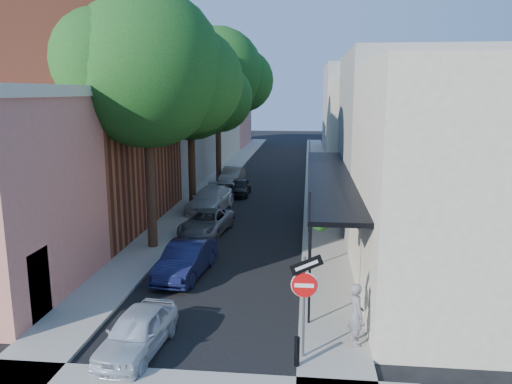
% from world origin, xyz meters
% --- Properties ---
extents(ground, '(160.00, 160.00, 0.00)m').
position_xyz_m(ground, '(0.00, 0.00, 0.00)').
color(ground, black).
rests_on(ground, ground).
extents(road_surface, '(6.00, 64.00, 0.01)m').
position_xyz_m(road_surface, '(0.00, 30.00, 0.01)').
color(road_surface, black).
rests_on(road_surface, ground).
extents(sidewalk_left, '(2.00, 64.00, 0.12)m').
position_xyz_m(sidewalk_left, '(-4.00, 30.00, 0.06)').
color(sidewalk_left, gray).
rests_on(sidewalk_left, ground).
extents(sidewalk_right, '(2.00, 64.00, 0.12)m').
position_xyz_m(sidewalk_right, '(4.00, 30.00, 0.06)').
color(sidewalk_right, gray).
rests_on(sidewalk_right, ground).
extents(buildings_left, '(10.10, 59.10, 12.00)m').
position_xyz_m(buildings_left, '(-9.30, 28.76, 4.94)').
color(buildings_left, '#DC7C71').
rests_on(buildings_left, ground).
extents(buildings_right, '(9.80, 55.00, 10.00)m').
position_xyz_m(buildings_right, '(8.99, 29.49, 4.42)').
color(buildings_right, beige).
rests_on(buildings_right, ground).
extents(sign_post, '(0.89, 0.17, 2.99)m').
position_xyz_m(sign_post, '(3.16, 0.97, 2.04)').
color(sign_post, '#595B60').
rests_on(sign_post, ground).
extents(bollard, '(0.14, 0.14, 0.80)m').
position_xyz_m(bollard, '(3.00, 0.50, 0.52)').
color(bollard, black).
rests_on(bollard, sidewalk_right).
extents(oak_near, '(7.48, 6.80, 11.42)m').
position_xyz_m(oak_near, '(-3.37, 10.26, 7.88)').
color(oak_near, black).
rests_on(oak_near, ground).
extents(oak_mid, '(6.60, 6.00, 10.20)m').
position_xyz_m(oak_mid, '(-3.42, 18.23, 7.06)').
color(oak_mid, black).
rests_on(oak_mid, ground).
extents(oak_far, '(7.70, 7.00, 11.90)m').
position_xyz_m(oak_far, '(-3.35, 27.27, 8.26)').
color(oak_far, black).
rests_on(oak_far, ground).
extents(parked_car_a, '(1.67, 3.57, 1.18)m').
position_xyz_m(parked_car_a, '(-1.40, 0.97, 0.59)').
color(parked_car_a, silver).
rests_on(parked_car_a, ground).
extents(parked_car_b, '(1.83, 4.17, 1.33)m').
position_xyz_m(parked_car_b, '(-1.46, 6.77, 0.67)').
color(parked_car_b, '#111537').
rests_on(parked_car_b, ground).
extents(parked_car_c, '(2.48, 4.47, 1.18)m').
position_xyz_m(parked_car_c, '(-1.84, 12.65, 0.59)').
color(parked_car_c, slate).
rests_on(parked_car_c, ground).
extents(parked_car_d, '(2.54, 5.03, 1.40)m').
position_xyz_m(parked_car_d, '(-2.60, 17.49, 0.70)').
color(parked_car_d, silver).
rests_on(parked_car_d, ground).
extents(parked_car_e, '(1.39, 3.41, 1.16)m').
position_xyz_m(parked_car_e, '(-1.49, 22.22, 0.58)').
color(parked_car_e, black).
rests_on(parked_car_e, ground).
extents(parked_car_f, '(1.58, 4.11, 1.34)m').
position_xyz_m(parked_car_f, '(-2.60, 26.25, 0.67)').
color(parked_car_f, gray).
rests_on(parked_car_f, ground).
extents(pedestrian, '(0.57, 0.74, 1.79)m').
position_xyz_m(pedestrian, '(4.60, 1.82, 1.01)').
color(pedestrian, slate).
rests_on(pedestrian, sidewalk_right).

